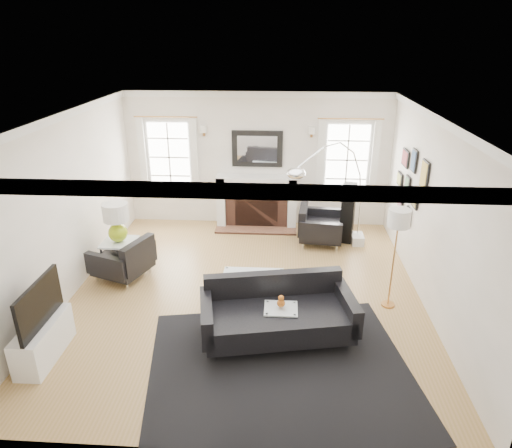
# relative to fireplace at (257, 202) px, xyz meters

# --- Properties ---
(floor) EXTENTS (6.00, 6.00, 0.00)m
(floor) POSITION_rel_fireplace_xyz_m (0.00, -2.79, -0.54)
(floor) COLOR #A17C43
(floor) RESTS_ON ground
(back_wall) EXTENTS (5.50, 0.04, 2.80)m
(back_wall) POSITION_rel_fireplace_xyz_m (0.00, 0.21, 0.86)
(back_wall) COLOR white
(back_wall) RESTS_ON floor
(front_wall) EXTENTS (5.50, 0.04, 2.80)m
(front_wall) POSITION_rel_fireplace_xyz_m (0.00, -5.79, 0.86)
(front_wall) COLOR white
(front_wall) RESTS_ON floor
(left_wall) EXTENTS (0.04, 6.00, 2.80)m
(left_wall) POSITION_rel_fireplace_xyz_m (-2.75, -2.79, 0.86)
(left_wall) COLOR white
(left_wall) RESTS_ON floor
(right_wall) EXTENTS (0.04, 6.00, 2.80)m
(right_wall) POSITION_rel_fireplace_xyz_m (2.75, -2.79, 0.86)
(right_wall) COLOR white
(right_wall) RESTS_ON floor
(ceiling) EXTENTS (5.50, 6.00, 0.02)m
(ceiling) POSITION_rel_fireplace_xyz_m (0.00, -2.79, 2.26)
(ceiling) COLOR white
(ceiling) RESTS_ON back_wall
(crown_molding) EXTENTS (5.50, 6.00, 0.12)m
(crown_molding) POSITION_rel_fireplace_xyz_m (0.00, -2.79, 2.20)
(crown_molding) COLOR white
(crown_molding) RESTS_ON back_wall
(fireplace) EXTENTS (1.70, 0.69, 1.11)m
(fireplace) POSITION_rel_fireplace_xyz_m (0.00, 0.00, 0.00)
(fireplace) COLOR white
(fireplace) RESTS_ON floor
(mantel_mirror) EXTENTS (1.05, 0.07, 0.75)m
(mantel_mirror) POSITION_rel_fireplace_xyz_m (0.00, 0.16, 1.11)
(mantel_mirror) COLOR black
(mantel_mirror) RESTS_ON back_wall
(window_left) EXTENTS (1.24, 0.15, 1.62)m
(window_left) POSITION_rel_fireplace_xyz_m (-1.85, 0.16, 0.92)
(window_left) COLOR white
(window_left) RESTS_ON back_wall
(window_right) EXTENTS (1.24, 0.15, 1.62)m
(window_right) POSITION_rel_fireplace_xyz_m (1.85, 0.16, 0.92)
(window_right) COLOR white
(window_right) RESTS_ON back_wall
(gallery_wall) EXTENTS (0.04, 1.73, 1.29)m
(gallery_wall) POSITION_rel_fireplace_xyz_m (2.72, -1.50, 0.99)
(gallery_wall) COLOR black
(gallery_wall) RESTS_ON right_wall
(tv_unit) EXTENTS (0.35, 1.00, 1.09)m
(tv_unit) POSITION_rel_fireplace_xyz_m (-2.44, -4.49, -0.21)
(tv_unit) COLOR white
(tv_unit) RESTS_ON floor
(area_rug) EXTENTS (3.61, 3.17, 0.01)m
(area_rug) POSITION_rel_fireplace_xyz_m (0.56, -4.56, -0.54)
(area_rug) COLOR black
(area_rug) RESTS_ON floor
(sofa) EXTENTS (2.18, 1.30, 0.67)m
(sofa) POSITION_rel_fireplace_xyz_m (0.51, -3.86, -0.18)
(sofa) COLOR black
(sofa) RESTS_ON floor
(armchair_left) EXTENTS (1.04, 1.11, 0.60)m
(armchair_left) POSITION_rel_fireplace_xyz_m (-2.08, -2.40, -0.21)
(armchair_left) COLOR black
(armchair_left) RESTS_ON floor
(armchair_right) EXTENTS (0.91, 1.00, 0.62)m
(armchair_right) POSITION_rel_fireplace_xyz_m (1.25, -0.78, -0.20)
(armchair_right) COLOR black
(armchair_right) RESTS_ON floor
(coffee_table) EXTENTS (0.94, 0.94, 0.42)m
(coffee_table) POSITION_rel_fireplace_xyz_m (0.12, -3.15, -0.16)
(coffee_table) COLOR silver
(coffee_table) RESTS_ON floor
(side_table_left) EXTENTS (0.55, 0.55, 0.61)m
(side_table_left) POSITION_rel_fireplace_xyz_m (-2.20, -2.25, -0.05)
(side_table_left) COLOR silver
(side_table_left) RESTS_ON floor
(nesting_table) EXTENTS (0.44, 0.37, 0.49)m
(nesting_table) POSITION_rel_fireplace_xyz_m (0.56, -3.92, -0.17)
(nesting_table) COLOR silver
(nesting_table) RESTS_ON floor
(gourd_lamp) EXTENTS (0.42, 0.42, 0.68)m
(gourd_lamp) POSITION_rel_fireplace_xyz_m (-2.20, -2.25, 0.45)
(gourd_lamp) COLOR #A2BE17
(gourd_lamp) RESTS_ON side_table_left
(orange_vase) EXTENTS (0.11, 0.11, 0.17)m
(orange_vase) POSITION_rel_fireplace_xyz_m (0.56, -3.92, 0.04)
(orange_vase) COLOR #B85C17
(orange_vase) RESTS_ON nesting_table
(arc_floor_lamp) EXTENTS (1.56, 1.44, 2.20)m
(arc_floor_lamp) POSITION_rel_fireplace_xyz_m (1.40, -1.32, 0.65)
(arc_floor_lamp) COLOR white
(arc_floor_lamp) RESTS_ON floor
(stick_floor_lamp) EXTENTS (0.32, 0.32, 1.58)m
(stick_floor_lamp) POSITION_rel_fireplace_xyz_m (2.20, -3.00, 0.83)
(stick_floor_lamp) COLOR #B67D3F
(stick_floor_lamp) RESTS_ON floor
(speaker_tower) EXTENTS (0.30, 0.30, 1.21)m
(speaker_tower) POSITION_rel_fireplace_xyz_m (1.83, -0.69, 0.06)
(speaker_tower) COLOR black
(speaker_tower) RESTS_ON floor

